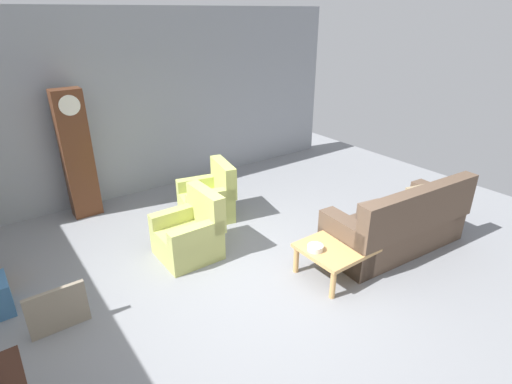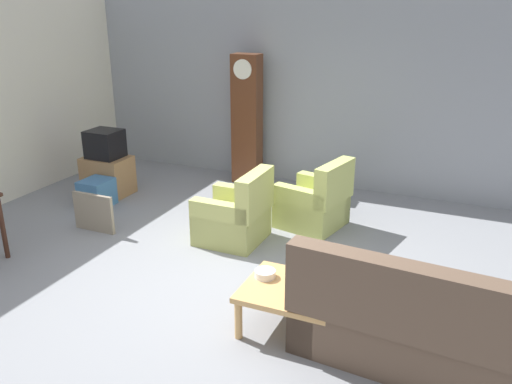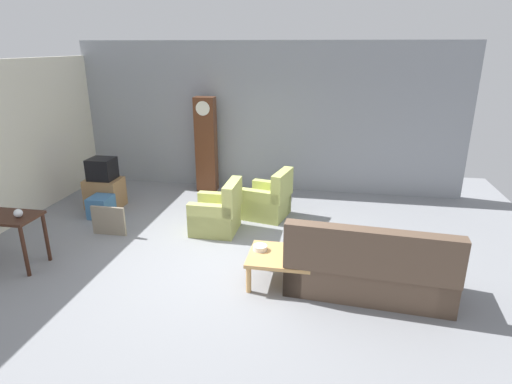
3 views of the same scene
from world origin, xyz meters
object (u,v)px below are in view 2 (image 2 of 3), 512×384
tv_crt (105,144)px  couch_floral (424,330)px  tv_stand_cabinet (108,176)px  armchair_olive_near (235,218)px  framed_picture_leaning (94,213)px  grandfather_clock (247,120)px  cup_white_porcelain (310,303)px  storage_box_blue (97,193)px  coffee_table_wood (297,295)px  armchair_olive_far (315,204)px  bowl_white_stacked (265,274)px  cup_blue_rimmed (342,277)px

tv_crt → couch_floral: bearing=-25.0°
couch_floral → tv_stand_cabinet: size_ratio=3.18×
armchair_olive_near → framed_picture_leaning: (-1.81, -0.47, -0.05)m
grandfather_clock → cup_white_porcelain: bearing=-58.7°
framed_picture_leaning → storage_box_blue: size_ratio=1.36×
tv_stand_cabinet → storage_box_blue: bearing=-69.6°
couch_floral → armchair_olive_near: bearing=147.1°
coffee_table_wood → grandfather_clock: size_ratio=0.46×
armchair_olive_near → cup_white_porcelain: 2.32m
armchair_olive_far → bowl_white_stacked: (0.22, -2.24, 0.15)m
couch_floral → bowl_white_stacked: (-1.45, 0.16, 0.10)m
armchair_olive_far → cup_white_porcelain: 2.67m
grandfather_clock → tv_crt: (-1.72, -1.40, -0.24)m
armchair_olive_near → storage_box_blue: 2.37m
armchair_olive_near → storage_box_blue: size_ratio=2.09×
cup_blue_rimmed → bowl_white_stacked: (-0.67, -0.20, -0.01)m
tv_crt → cup_white_porcelain: size_ratio=5.39×
armchair_olive_far → grandfather_clock: 2.19m
armchair_olive_near → tv_stand_cabinet: size_ratio=1.35×
couch_floral → storage_box_blue: size_ratio=4.90×
couch_floral → coffee_table_wood: size_ratio=2.25×
coffee_table_wood → tv_crt: bearing=149.9°
storage_box_blue → cup_blue_rimmed: cup_blue_rimmed is taller
cup_white_porcelain → tv_stand_cabinet: bearing=148.7°
couch_floral → tv_stand_cabinet: 5.50m
coffee_table_wood → tv_crt: (-3.87, 2.24, 0.44)m
cup_blue_rimmed → cup_white_porcelain: bearing=-103.8°
tv_crt → framed_picture_leaning: tv_crt is taller
couch_floral → tv_stand_cabinet: (-4.98, 2.32, -0.06)m
coffee_table_wood → bowl_white_stacked: (-0.34, 0.08, 0.09)m
couch_floral → grandfather_clock: grandfather_clock is taller
couch_floral → framed_picture_leaning: couch_floral is taller
armchair_olive_far → bowl_white_stacked: size_ratio=4.77×
armchair_olive_near → framed_picture_leaning: bearing=-165.3°
cup_white_porcelain → framed_picture_leaning: bearing=159.4°
tv_crt → grandfather_clock: bearing=39.0°
couch_floral → bowl_white_stacked: bearing=173.6°
armchair_olive_far → storage_box_blue: bearing=-169.6°
coffee_table_wood → tv_stand_cabinet: tv_stand_cabinet is taller
coffee_table_wood → grandfather_clock: bearing=120.6°
bowl_white_stacked → tv_crt: bearing=148.5°
tv_stand_cabinet → tv_crt: bearing=0.0°
armchair_olive_far → grandfather_clock: size_ratio=0.45×
bowl_white_stacked → storage_box_blue: bearing=153.6°
armchair_olive_near → tv_stand_cabinet: bearing=163.6°
cup_blue_rimmed → bowl_white_stacked: 0.70m
coffee_table_wood → cup_blue_rimmed: bearing=41.0°
tv_crt → bowl_white_stacked: (3.53, -2.16, -0.34)m
grandfather_clock → bowl_white_stacked: size_ratio=10.58×
coffee_table_wood → tv_stand_cabinet: (-3.87, 2.24, -0.07)m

